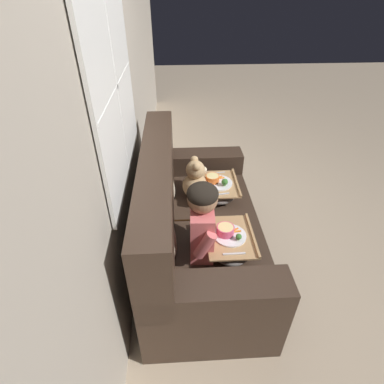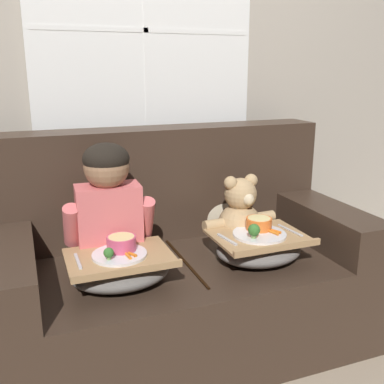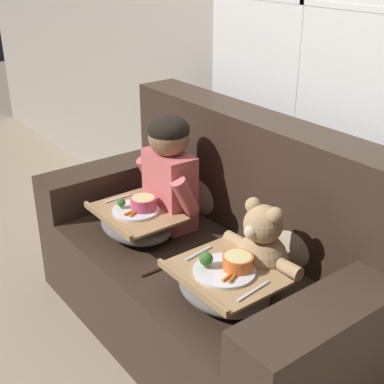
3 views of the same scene
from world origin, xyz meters
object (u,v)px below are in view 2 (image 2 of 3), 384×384
at_px(teddy_bear, 240,217).
at_px(lap_tray_child, 120,268).
at_px(couch, 176,268).
at_px(throw_pillow_behind_child, 101,217).
at_px(child_figure, 108,200).
at_px(throw_pillow_behind_teddy, 221,204).
at_px(lap_tray_teddy, 259,246).

xyz_separation_m(teddy_bear, lap_tray_child, (-0.63, -0.19, -0.08)).
xyz_separation_m(couch, teddy_bear, (0.32, -0.04, 0.24)).
height_order(throw_pillow_behind_child, teddy_bear, teddy_bear).
xyz_separation_m(child_figure, teddy_bear, (0.63, -0.00, -0.15)).
bearing_deg(teddy_bear, child_figure, 179.64).
xyz_separation_m(throw_pillow_behind_child, throw_pillow_behind_teddy, (0.63, 0.00, 0.00)).
relative_size(throw_pillow_behind_teddy, lap_tray_child, 0.75).
bearing_deg(lap_tray_child, teddy_bear, 16.49).
relative_size(child_figure, teddy_bear, 1.42).
distance_m(throw_pillow_behind_child, child_figure, 0.27).
height_order(child_figure, lap_tray_teddy, child_figure).
xyz_separation_m(throw_pillow_behind_teddy, lap_tray_teddy, (0.00, -0.42, -0.08)).
bearing_deg(lap_tray_teddy, couch, 144.10).
bearing_deg(throw_pillow_behind_child, lap_tray_child, -89.92).
distance_m(child_figure, lap_tray_child, 0.30).
bearing_deg(throw_pillow_behind_teddy, lap_tray_child, -146.67).
height_order(lap_tray_child, lap_tray_teddy, lap_tray_teddy).
height_order(couch, lap_tray_teddy, couch).
distance_m(throw_pillow_behind_teddy, teddy_bear, 0.23).
distance_m(couch, throw_pillow_behind_child, 0.44).
distance_m(throw_pillow_behind_teddy, child_figure, 0.69).
distance_m(child_figure, teddy_bear, 0.65).
bearing_deg(couch, lap_tray_child, -143.96).
distance_m(couch, throw_pillow_behind_teddy, 0.44).
bearing_deg(throw_pillow_behind_teddy, throw_pillow_behind_child, 180.00).
bearing_deg(lap_tray_teddy, lap_tray_child, -179.97).
relative_size(couch, throw_pillow_behind_teddy, 5.42).
height_order(throw_pillow_behind_teddy, teddy_bear, teddy_bear).
distance_m(throw_pillow_behind_child, throw_pillow_behind_teddy, 0.63).
bearing_deg(lap_tray_child, throw_pillow_behind_child, 90.08).
xyz_separation_m(throw_pillow_behind_child, lap_tray_child, (0.00, -0.42, -0.08)).
bearing_deg(throw_pillow_behind_teddy, child_figure, -160.47).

